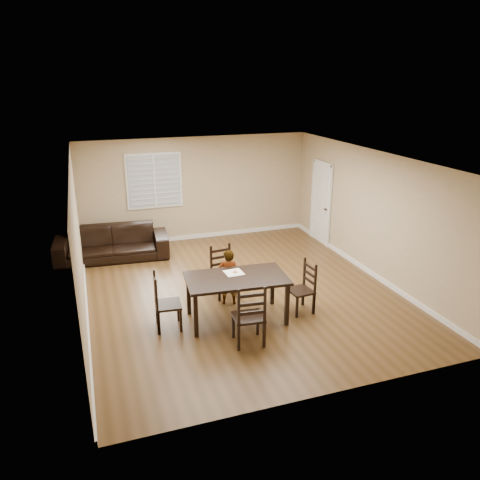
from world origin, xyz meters
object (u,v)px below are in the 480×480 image
at_px(chair_left, 161,304).
at_px(child, 228,277).
at_px(chair_near, 222,272).
at_px(sofa, 112,243).
at_px(dining_table, 237,282).
at_px(chair_far, 250,320).
at_px(donut, 235,271).
at_px(chair_right, 306,288).

bearing_deg(chair_left, child, -64.01).
xyz_separation_m(chair_near, sofa, (-1.93, 2.68, -0.08)).
xyz_separation_m(dining_table, chair_left, (-1.33, 0.11, -0.27)).
relative_size(chair_far, chair_left, 1.05).
height_order(chair_left, child, child).
relative_size(chair_near, child, 0.92).
bearing_deg(chair_far, chair_near, -88.24).
relative_size(dining_table, chair_far, 1.70).
distance_m(chair_far, donut, 1.19).
bearing_deg(donut, dining_table, -100.96).
relative_size(dining_table, chair_right, 1.88).
height_order(chair_far, chair_left, chair_far).
distance_m(chair_right, child, 1.47).
xyz_separation_m(chair_near, donut, (-0.03, -0.91, 0.39)).
relative_size(chair_right, donut, 10.53).
distance_m(child, donut, 0.53).
xyz_separation_m(chair_left, donut, (1.37, 0.09, 0.38)).
height_order(chair_far, sofa, chair_far).
xyz_separation_m(chair_left, child, (1.38, 0.53, 0.08)).
bearing_deg(chair_far, chair_right, -143.24).
height_order(dining_table, chair_near, chair_near).
bearing_deg(chair_near, sofa, 118.35).
height_order(chair_far, chair_right, chair_far).
relative_size(chair_near, chair_far, 0.94).
bearing_deg(child, chair_far, 102.92).
relative_size(chair_far, child, 0.98).
relative_size(chair_near, sofa, 0.39).
bearing_deg(donut, chair_near, 88.37).
xyz_separation_m(chair_near, chair_far, (-0.14, -2.04, 0.03)).
height_order(chair_far, child, child).
distance_m(chair_left, donut, 1.42).
bearing_deg(sofa, chair_near, -49.57).
distance_m(dining_table, donut, 0.23).
bearing_deg(dining_table, donut, 83.66).
bearing_deg(sofa, dining_table, -59.10).
distance_m(dining_table, chair_far, 0.97).
relative_size(dining_table, child, 1.67).
xyz_separation_m(chair_near, chair_left, (-1.39, -1.00, 0.00)).
xyz_separation_m(chair_near, chair_right, (1.26, -1.20, -0.02)).
bearing_deg(chair_right, chair_far, -63.89).
bearing_deg(donut, child, 88.25).
bearing_deg(dining_table, chair_near, 91.32).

